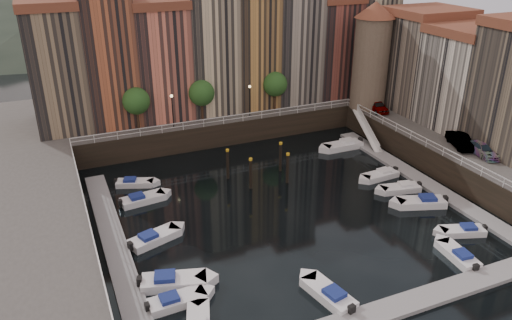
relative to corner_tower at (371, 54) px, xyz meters
name	(u,v)px	position (x,y,z in m)	size (l,w,h in m)	color
ground	(280,204)	(-20.00, -14.50, -10.19)	(200.00, 200.00, 0.00)	black
quay_far	(200,111)	(-20.00, 11.50, -8.69)	(80.00, 20.00, 3.00)	black
quay_right	(507,153)	(8.00, -16.50, -8.69)	(20.00, 36.00, 3.00)	black
dock_left	(115,245)	(-36.20, -15.50, -10.02)	(2.00, 28.00, 0.35)	gray
dock_right	(417,178)	(-3.80, -15.50, -10.02)	(2.00, 28.00, 0.35)	gray
dock_near	(384,311)	(-20.00, -31.50, -10.02)	(30.00, 2.00, 0.35)	gray
far_terrace	(226,46)	(-16.69, 9.00, 0.76)	(48.70, 10.30, 17.50)	#7F6A51
right_terrace	(471,73)	(6.50, -10.70, -0.64)	(9.30, 24.30, 14.00)	#7B6C5D
corner_tower	(371,54)	(0.00, 0.00, 0.00)	(5.20, 5.20, 13.80)	#6B5B4C
promenade_trees	(207,93)	(-21.33, 3.70, -3.61)	(21.20, 3.20, 5.20)	black
street_lamps	(212,100)	(-21.00, 2.70, -4.30)	(10.36, 0.36, 4.18)	black
railings	(260,151)	(-20.00, -9.62, -6.41)	(36.08, 34.04, 0.52)	white
gangway	(367,129)	(-2.90, -4.50, -8.28)	(2.78, 8.32, 3.73)	white
mooring_pilings	(262,166)	(-19.47, -8.92, -8.54)	(6.45, 3.84, 3.78)	black
boat_left_0	(176,301)	(-33.30, -24.80, -9.85)	(4.48, 1.78, 1.02)	silver
boat_left_1	(172,281)	(-32.99, -22.62, -9.79)	(5.34, 3.19, 1.20)	silver
boat_left_2	(154,238)	(-32.96, -16.14, -9.82)	(4.90, 3.10, 1.10)	silver
boat_left_3	(142,199)	(-32.47, -8.75, -9.84)	(4.71, 2.21, 1.06)	silver
boat_left_4	(134,183)	(-32.49, -4.78, -9.88)	(4.18, 2.76, 0.94)	silver
boat_right_0	(463,231)	(-7.30, -25.86, -9.87)	(4.22, 2.69, 0.95)	silver
boat_right_1	(422,202)	(-7.26, -20.35, -9.81)	(5.07, 3.23, 1.14)	silver
boat_right_2	(401,188)	(-7.23, -17.06, -9.86)	(4.48, 2.36, 1.00)	silver
boat_right_3	(381,175)	(-7.30, -13.67, -9.85)	(4.51, 1.92, 1.02)	silver
boat_right_4	(344,145)	(-6.56, -5.00, -9.79)	(5.24, 1.91, 1.21)	silver
boat_near_1	(329,294)	(-22.79, -28.61, -9.82)	(2.63, 4.97, 1.11)	silver
boat_near_3	(458,255)	(-10.47, -28.56, -9.86)	(1.97, 4.44, 1.00)	silver
car_a	(377,107)	(0.12, -2.17, -6.46)	(1.73, 4.30, 1.47)	gray
car_b	(460,141)	(1.26, -15.77, -6.45)	(1.57, 4.51, 1.49)	gray
car_c	(483,150)	(1.85, -18.44, -6.53)	(1.86, 4.59, 1.33)	gray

